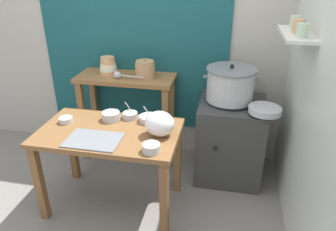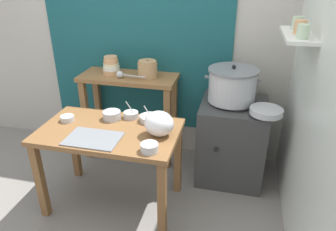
% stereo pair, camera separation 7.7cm
% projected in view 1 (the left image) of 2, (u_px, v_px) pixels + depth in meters
% --- Properties ---
extents(ground_plane, '(9.00, 9.00, 0.00)m').
position_uv_depth(ground_plane, '(121.00, 208.00, 2.73)').
color(ground_plane, gray).
extents(wall_back, '(4.40, 0.12, 2.60)m').
position_uv_depth(wall_back, '(157.00, 30.00, 3.11)').
color(wall_back, '#B2ADA3').
rests_on(wall_back, ground).
extents(wall_right, '(0.30, 3.20, 2.60)m').
position_uv_depth(wall_right, '(321.00, 64.00, 2.09)').
color(wall_right, silver).
rests_on(wall_right, ground).
extents(prep_table, '(1.10, 0.66, 0.72)m').
position_uv_depth(prep_table, '(110.00, 143.00, 2.53)').
color(prep_table, brown).
rests_on(prep_table, ground).
extents(back_shelf_table, '(0.96, 0.40, 0.90)m').
position_uv_depth(back_shelf_table, '(127.00, 97.00, 3.20)').
color(back_shelf_table, olive).
rests_on(back_shelf_table, ground).
extents(stove_block, '(0.60, 0.61, 0.78)m').
position_uv_depth(stove_block, '(230.00, 139.00, 3.03)').
color(stove_block, '#383838').
rests_on(stove_block, ground).
extents(steamer_pot, '(0.49, 0.44, 0.33)m').
position_uv_depth(steamer_pot, '(230.00, 84.00, 2.81)').
color(steamer_pot, '#B7BABF').
rests_on(steamer_pot, stove_block).
extents(clay_pot, '(0.19, 0.19, 0.19)m').
position_uv_depth(clay_pot, '(145.00, 69.00, 3.03)').
color(clay_pot, tan).
rests_on(clay_pot, back_shelf_table).
extents(bowl_stack_enamel, '(0.17, 0.17, 0.17)m').
position_uv_depth(bowl_stack_enamel, '(108.00, 66.00, 3.13)').
color(bowl_stack_enamel, tan).
rests_on(bowl_stack_enamel, back_shelf_table).
extents(ladle, '(0.30, 0.07, 0.07)m').
position_uv_depth(ladle, '(119.00, 75.00, 3.02)').
color(ladle, '#B7BABF').
rests_on(ladle, back_shelf_table).
extents(serving_tray, '(0.40, 0.28, 0.01)m').
position_uv_depth(serving_tray, '(94.00, 140.00, 2.34)').
color(serving_tray, slate).
rests_on(serving_tray, prep_table).
extents(plastic_bag, '(0.22, 0.19, 0.20)m').
position_uv_depth(plastic_bag, '(160.00, 124.00, 2.37)').
color(plastic_bag, white).
rests_on(plastic_bag, prep_table).
extents(wide_pan, '(0.27, 0.27, 0.05)m').
position_uv_depth(wide_pan, '(265.00, 110.00, 2.62)').
color(wide_pan, '#B7BABF').
rests_on(wide_pan, stove_block).
extents(prep_bowl_0, '(0.15, 0.15, 0.07)m').
position_uv_depth(prep_bowl_0, '(111.00, 116.00, 2.63)').
color(prep_bowl_0, '#B7BABF').
rests_on(prep_bowl_0, prep_table).
extents(prep_bowl_1, '(0.17, 0.17, 0.15)m').
position_uv_depth(prep_bowl_1, '(149.00, 118.00, 2.61)').
color(prep_bowl_1, '#B7BABF').
rests_on(prep_bowl_1, prep_table).
extents(prep_bowl_2, '(0.11, 0.11, 0.05)m').
position_uv_depth(prep_bowl_2, '(66.00, 120.00, 2.59)').
color(prep_bowl_2, '#B7BABF').
rests_on(prep_bowl_2, prep_table).
extents(prep_bowl_3, '(0.13, 0.13, 0.06)m').
position_uv_depth(prep_bowl_3, '(151.00, 148.00, 2.19)').
color(prep_bowl_3, '#B7BABF').
rests_on(prep_bowl_3, prep_table).
extents(prep_bowl_4, '(0.12, 0.12, 0.16)m').
position_uv_depth(prep_bowl_4, '(130.00, 115.00, 2.66)').
color(prep_bowl_4, '#B7BABF').
rests_on(prep_bowl_4, prep_table).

